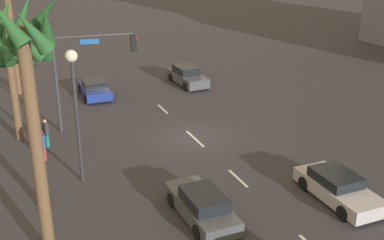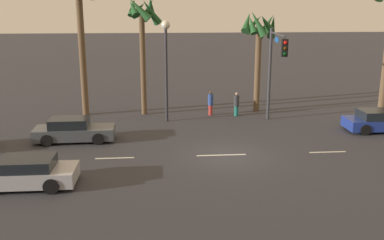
{
  "view_description": "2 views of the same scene",
  "coord_description": "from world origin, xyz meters",
  "px_view_note": "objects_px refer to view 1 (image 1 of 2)",
  "views": [
    {
      "loc": [
        -23.98,
        10.3,
        11.23
      ],
      "look_at": [
        -1.42,
        0.66,
        1.68
      ],
      "focal_mm": 44.82,
      "sensor_mm": 36.0,
      "label": 1
    },
    {
      "loc": [
        -3.58,
        -20.7,
        7.25
      ],
      "look_at": [
        -1.73,
        0.7,
        1.69
      ],
      "focal_mm": 40.79,
      "sensor_mm": 36.0,
      "label": 2
    }
  ],
  "objects_px": {
    "car_4": "(338,188)",
    "traffic_signal": "(85,64)",
    "car_0": "(187,76)",
    "car_1": "(95,89)",
    "car_3": "(202,206)",
    "palm_tree_2": "(7,48)",
    "palm_tree_0": "(26,67)",
    "palm_tree_1": "(8,3)",
    "pedestrian_1": "(43,145)",
    "pedestrian_0": "(46,133)",
    "streetlamp": "(75,93)",
    "palm_tree_3": "(26,67)"
  },
  "relations": [
    {
      "from": "palm_tree_0",
      "to": "palm_tree_2",
      "type": "height_order",
      "value": "palm_tree_0"
    },
    {
      "from": "pedestrian_0",
      "to": "car_3",
      "type": "bearing_deg",
      "value": -153.6
    },
    {
      "from": "streetlamp",
      "to": "palm_tree_3",
      "type": "bearing_deg",
      "value": 125.94
    },
    {
      "from": "palm_tree_3",
      "to": "palm_tree_2",
      "type": "bearing_deg",
      "value": 2.56
    },
    {
      "from": "palm_tree_0",
      "to": "palm_tree_2",
      "type": "distance_m",
      "value": 12.17
    },
    {
      "from": "pedestrian_1",
      "to": "car_1",
      "type": "bearing_deg",
      "value": -26.78
    },
    {
      "from": "car_0",
      "to": "car_4",
      "type": "distance_m",
      "value": 19.19
    },
    {
      "from": "streetlamp",
      "to": "pedestrian_1",
      "type": "height_order",
      "value": "streetlamp"
    },
    {
      "from": "car_0",
      "to": "pedestrian_1",
      "type": "relative_size",
      "value": 2.71
    },
    {
      "from": "car_4",
      "to": "traffic_signal",
      "type": "xyz_separation_m",
      "value": [
        12.85,
        8.53,
        3.48
      ]
    },
    {
      "from": "car_0",
      "to": "traffic_signal",
      "type": "relative_size",
      "value": 0.77
    },
    {
      "from": "car_4",
      "to": "palm_tree_1",
      "type": "relative_size",
      "value": 0.47
    },
    {
      "from": "pedestrian_1",
      "to": "palm_tree_0",
      "type": "xyz_separation_m",
      "value": [
        -8.56,
        0.84,
        6.39
      ]
    },
    {
      "from": "palm_tree_1",
      "to": "car_3",
      "type": "bearing_deg",
      "value": -164.96
    },
    {
      "from": "car_1",
      "to": "pedestrian_1",
      "type": "relative_size",
      "value": 2.42
    },
    {
      "from": "streetlamp",
      "to": "pedestrian_1",
      "type": "xyz_separation_m",
      "value": [
        3.06,
        1.44,
        -3.63
      ]
    },
    {
      "from": "car_4",
      "to": "palm_tree_3",
      "type": "height_order",
      "value": "palm_tree_3"
    },
    {
      "from": "streetlamp",
      "to": "palm_tree_1",
      "type": "bearing_deg",
      "value": 6.01
    },
    {
      "from": "traffic_signal",
      "to": "pedestrian_1",
      "type": "distance_m",
      "value": 5.69
    },
    {
      "from": "traffic_signal",
      "to": "streetlamp",
      "type": "relative_size",
      "value": 0.92
    },
    {
      "from": "car_3",
      "to": "palm_tree_3",
      "type": "relative_size",
      "value": 0.55
    },
    {
      "from": "car_0",
      "to": "car_1",
      "type": "bearing_deg",
      "value": 91.7
    },
    {
      "from": "car_1",
      "to": "palm_tree_1",
      "type": "relative_size",
      "value": 0.43
    },
    {
      "from": "car_4",
      "to": "palm_tree_0",
      "type": "height_order",
      "value": "palm_tree_0"
    },
    {
      "from": "traffic_signal",
      "to": "streetlamp",
      "type": "height_order",
      "value": "streetlamp"
    },
    {
      "from": "car_4",
      "to": "traffic_signal",
      "type": "bearing_deg",
      "value": 33.59
    },
    {
      "from": "pedestrian_0",
      "to": "pedestrian_1",
      "type": "height_order",
      "value": "pedestrian_1"
    },
    {
      "from": "car_1",
      "to": "car_3",
      "type": "distance_m",
      "value": 18.0
    },
    {
      "from": "car_0",
      "to": "car_4",
      "type": "xyz_separation_m",
      "value": [
        -19.18,
        0.63,
        -0.07
      ]
    },
    {
      "from": "pedestrian_1",
      "to": "car_4",
      "type": "bearing_deg",
      "value": -128.63
    },
    {
      "from": "palm_tree_1",
      "to": "palm_tree_2",
      "type": "xyz_separation_m",
      "value": [
        -9.05,
        0.75,
        -1.24
      ]
    },
    {
      "from": "car_4",
      "to": "traffic_signal",
      "type": "height_order",
      "value": "traffic_signal"
    },
    {
      "from": "car_1",
      "to": "car_3",
      "type": "bearing_deg",
      "value": -178.19
    },
    {
      "from": "car_1",
      "to": "palm_tree_2",
      "type": "relative_size",
      "value": 0.57
    },
    {
      "from": "traffic_signal",
      "to": "streetlamp",
      "type": "distance_m",
      "value": 6.8
    },
    {
      "from": "streetlamp",
      "to": "pedestrian_0",
      "type": "height_order",
      "value": "streetlamp"
    },
    {
      "from": "car_4",
      "to": "palm_tree_2",
      "type": "distance_m",
      "value": 18.65
    },
    {
      "from": "pedestrian_0",
      "to": "palm_tree_0",
      "type": "distance_m",
      "value": 12.2
    },
    {
      "from": "pedestrian_0",
      "to": "palm_tree_1",
      "type": "bearing_deg",
      "value": 3.16
    },
    {
      "from": "palm_tree_1",
      "to": "palm_tree_2",
      "type": "distance_m",
      "value": 9.17
    },
    {
      "from": "traffic_signal",
      "to": "palm_tree_0",
      "type": "relative_size",
      "value": 0.61
    },
    {
      "from": "car_0",
      "to": "car_1",
      "type": "height_order",
      "value": "car_0"
    },
    {
      "from": "car_3",
      "to": "streetlamp",
      "type": "distance_m",
      "value": 7.7
    },
    {
      "from": "pedestrian_0",
      "to": "car_4",
      "type": "bearing_deg",
      "value": -134.44
    },
    {
      "from": "car_1",
      "to": "palm_tree_1",
      "type": "height_order",
      "value": "palm_tree_1"
    },
    {
      "from": "pedestrian_0",
      "to": "car_0",
      "type": "bearing_deg",
      "value": -55.87
    },
    {
      "from": "car_0",
      "to": "car_1",
      "type": "relative_size",
      "value": 1.12
    },
    {
      "from": "palm_tree_0",
      "to": "palm_tree_2",
      "type": "bearing_deg",
      "value": 0.55
    },
    {
      "from": "car_4",
      "to": "pedestrian_0",
      "type": "relative_size",
      "value": 2.74
    },
    {
      "from": "car_1",
      "to": "pedestrian_0",
      "type": "distance_m",
      "value": 9.05
    }
  ]
}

